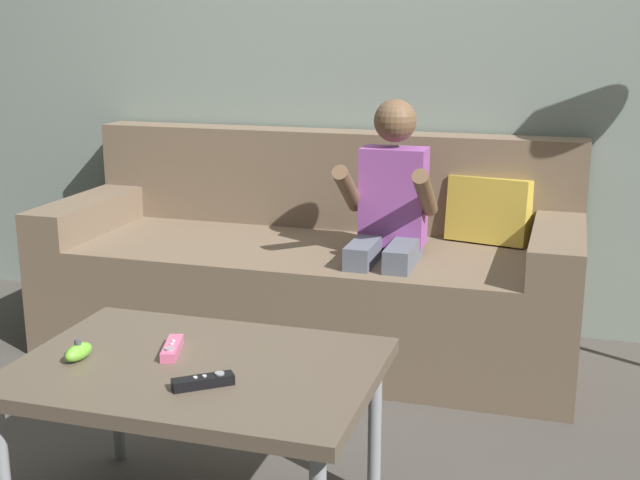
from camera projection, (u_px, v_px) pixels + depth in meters
name	position (u px, v px, depth m)	size (l,w,h in m)	color
ground_plane	(222.00, 474.00, 2.40)	(8.51, 8.51, 0.00)	#4C4742
wall_back	(355.00, 23.00, 3.44)	(4.26, 0.05, 2.50)	gray
couch	(314.00, 273.00, 3.33)	(2.04, 0.80, 0.82)	#75604C
person_seated_on_couch	(388.00, 221.00, 3.00)	(0.33, 0.41, 0.99)	slate
coffee_table	(198.00, 379.00, 2.04)	(0.87, 0.62, 0.45)	brown
game_remote_pink_near_edge	(172.00, 348.00, 2.10)	(0.07, 0.14, 0.03)	pink
nunchuk_lime	(78.00, 352.00, 2.05)	(0.05, 0.09, 0.05)	#72C638
game_remote_black_far_corner	(203.00, 382.00, 1.90)	(0.13, 0.11, 0.03)	black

